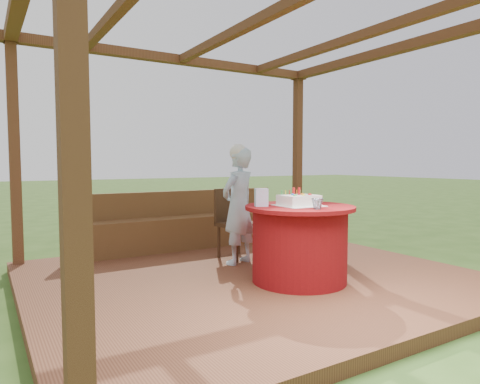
# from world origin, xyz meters

# --- Properties ---
(ground) EXTENTS (60.00, 60.00, 0.00)m
(ground) POSITION_xyz_m (0.00, 0.00, 0.00)
(ground) COLOR #31541C
(ground) RESTS_ON ground
(deck) EXTENTS (4.50, 4.00, 0.12)m
(deck) POSITION_xyz_m (0.00, 0.00, 0.06)
(deck) COLOR brown
(deck) RESTS_ON ground
(pergola) EXTENTS (4.50, 4.00, 2.72)m
(pergola) POSITION_xyz_m (0.00, 0.00, 2.41)
(pergola) COLOR brown
(pergola) RESTS_ON deck
(bench) EXTENTS (3.00, 0.42, 0.80)m
(bench) POSITION_xyz_m (0.00, 1.72, 0.38)
(bench) COLOR brown
(bench) RESTS_ON deck
(table) EXTENTS (1.10, 1.10, 0.78)m
(table) POSITION_xyz_m (0.26, -0.48, 0.51)
(table) COLOR maroon
(table) RESTS_ON deck
(chair) EXTENTS (0.50, 0.50, 0.88)m
(chair) POSITION_xyz_m (0.27, 0.84, 0.61)
(chair) COLOR #3E2413
(chair) RESTS_ON deck
(elderly_woman) EXTENTS (0.59, 0.49, 1.43)m
(elderly_woman) POSITION_xyz_m (0.13, 0.51, 0.84)
(elderly_woman) COLOR #90BAD6
(elderly_woman) RESTS_ON deck
(birthday_cake) EXTENTS (0.43, 0.43, 0.18)m
(birthday_cake) POSITION_xyz_m (0.24, -0.49, 0.95)
(birthday_cake) COLOR white
(birthday_cake) RESTS_ON table
(gift_bag) EXTENTS (0.15, 0.12, 0.18)m
(gift_bag) POSITION_xyz_m (-0.11, -0.34, 0.98)
(gift_bag) COLOR #D88CBC
(gift_bag) RESTS_ON table
(drinking_glass) EXTENTS (0.14, 0.14, 0.10)m
(drinking_glass) POSITION_xyz_m (0.19, -0.82, 0.95)
(drinking_glass) COLOR white
(drinking_glass) RESTS_ON table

